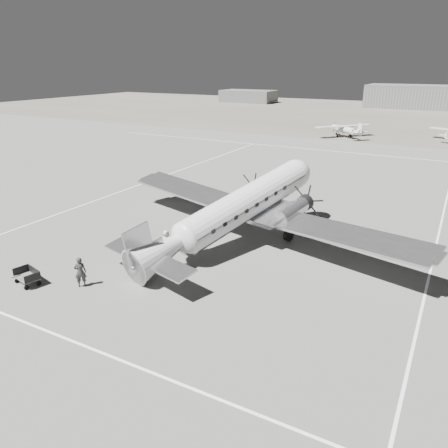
{
  "coord_description": "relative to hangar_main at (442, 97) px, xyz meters",
  "views": [
    {
      "loc": [
        12.45,
        -26.04,
        12.51
      ],
      "look_at": [
        -0.98,
        -1.45,
        2.2
      ],
      "focal_mm": 35.0,
      "sensor_mm": 36.0,
      "label": 1
    }
  ],
  "objects": [
    {
      "name": "shed_secondary",
      "position": [
        -60.0,
        -5.0,
        -1.3
      ],
      "size": [
        18.0,
        10.0,
        4.0
      ],
      "primitive_type": "cube",
      "color": "#595959",
      "rests_on": "ground"
    },
    {
      "name": "baggage_cart_near",
      "position": [
        -10.41,
        -125.57,
        -2.77
      ],
      "size": [
        2.29,
        2.17,
        1.05
      ],
      "primitive_type": null,
      "rotation": [
        0.0,
        0.0,
        0.64
      ],
      "color": "#595959",
      "rests_on": "ground"
    },
    {
      "name": "light_plane_left",
      "position": [
        -11.52,
        -65.71,
        -2.14
      ],
      "size": [
        14.21,
        14.39,
        2.32
      ],
      "primitive_type": null,
      "rotation": [
        0.0,
        0.0,
        0.84
      ],
      "color": "silver",
      "rests_on": "ground"
    },
    {
      "name": "grass_infield",
      "position": [
        -5.0,
        -25.0,
        -3.3
      ],
      "size": [
        260.0,
        90.0,
        0.01
      ],
      "primitive_type": "cube",
      "color": "#636053",
      "rests_on": "ground"
    },
    {
      "name": "ground_crew",
      "position": [
        -11.14,
        -129.74,
        -2.36
      ],
      "size": [
        0.81,
        0.79,
        1.88
      ],
      "primitive_type": "imported",
      "rotation": [
        0.0,
        0.0,
        3.87
      ],
      "color": "#2A2A2A",
      "rests_on": "ground"
    },
    {
      "name": "passenger",
      "position": [
        -9.72,
        -123.07,
        -2.51
      ],
      "size": [
        0.56,
        0.81,
        1.57
      ],
      "primitive_type": "imported",
      "rotation": [
        0.0,
        0.0,
        1.49
      ],
      "color": "silver",
      "rests_on": "ground"
    },
    {
      "name": "taxi_line_left",
      "position": [
        -23.0,
        -110.0,
        -3.29
      ],
      "size": [
        0.15,
        60.0,
        0.01
      ],
      "primitive_type": "cube",
      "color": "white",
      "rests_on": "ground"
    },
    {
      "name": "dc3_airliner",
      "position": [
        -5.98,
        -119.45,
        -0.72
      ],
      "size": [
        31.05,
        25.26,
        5.15
      ],
      "primitive_type": null,
      "rotation": [
        0.0,
        0.0,
        -0.27
      ],
      "color": "silver",
      "rests_on": "ground"
    },
    {
      "name": "ground",
      "position": [
        -5.0,
        -120.0,
        -3.3
      ],
      "size": [
        260.0,
        260.0,
        0.0
      ],
      "primitive_type": "plane",
      "color": "slate",
      "rests_on": "ground"
    },
    {
      "name": "hangar_main",
      "position": [
        0.0,
        0.0,
        0.0
      ],
      "size": [
        42.0,
        14.0,
        6.6
      ],
      "color": "slate",
      "rests_on": "ground"
    },
    {
      "name": "taxi_line_right",
      "position": [
        7.0,
        -120.0,
        -3.29
      ],
      "size": [
        0.15,
        80.0,
        0.01
      ],
      "primitive_type": "cube",
      "color": "white",
      "rests_on": "ground"
    },
    {
      "name": "baggage_cart_far",
      "position": [
        -14.18,
        -131.11,
        -2.83
      ],
      "size": [
        1.91,
        1.55,
        0.95
      ],
      "primitive_type": null,
      "rotation": [
        0.0,
        0.0,
        -0.24
      ],
      "color": "#595959",
      "rests_on": "ground"
    },
    {
      "name": "taxi_line_near",
      "position": [
        -5.0,
        -134.0,
        -3.29
      ],
      "size": [
        60.0,
        0.15,
        0.01
      ],
      "primitive_type": "cube",
      "color": "white",
      "rests_on": "ground"
    },
    {
      "name": "taxi_line_horizon",
      "position": [
        -5.0,
        -80.0,
        -3.29
      ],
      "size": [
        90.0,
        0.15,
        0.01
      ],
      "primitive_type": "cube",
      "color": "white",
      "rests_on": "ground"
    },
    {
      "name": "ramp_agent",
      "position": [
        -10.2,
        -124.8,
        -2.35
      ],
      "size": [
        0.84,
        1.02,
        1.9
      ],
      "primitive_type": "imported",
      "rotation": [
        0.0,
        0.0,
        1.71
      ],
      "color": "#B0B0AE",
      "rests_on": "ground"
    }
  ]
}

